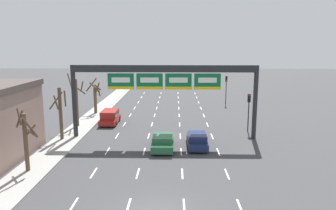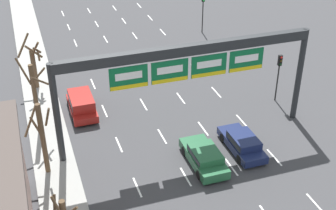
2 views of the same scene
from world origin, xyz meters
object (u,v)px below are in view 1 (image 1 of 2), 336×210
at_px(suv_red, 110,116).
at_px(car_navy, 197,140).
at_px(traffic_light_mid_block, 249,105).
at_px(car_green, 163,141).
at_px(tree_bare_second, 95,96).
at_px(tree_bare_closest, 26,138).
at_px(tree_bare_third, 77,100).
at_px(tree_bare_furthest, 60,111).
at_px(sign_gantry, 164,79).
at_px(traffic_light_near_gantry, 226,84).

height_order(suv_red, car_navy, suv_red).
height_order(suv_red, traffic_light_mid_block, traffic_light_mid_block).
relative_size(car_green, tree_bare_second, 0.99).
bearing_deg(tree_bare_closest, tree_bare_third, 91.18).
relative_size(tree_bare_second, tree_bare_furthest, 0.91).
bearing_deg(traffic_light_mid_block, suv_red, 168.98).
bearing_deg(suv_red, traffic_light_mid_block, -11.02).
bearing_deg(suv_red, car_navy, -41.63).
bearing_deg(traffic_light_mid_block, tree_bare_second, 155.36).
relative_size(suv_red, tree_bare_furthest, 0.86).
xyz_separation_m(car_green, car_navy, (3.18, 0.63, -0.01)).
distance_m(traffic_light_mid_block, tree_bare_second, 20.72).
relative_size(sign_gantry, traffic_light_mid_block, 4.47).
xyz_separation_m(suv_red, traffic_light_near_gantry, (15.85, 13.28, 2.29)).
xyz_separation_m(car_navy, tree_bare_furthest, (-13.33, 1.92, 2.24)).
bearing_deg(tree_bare_third, tree_bare_second, 86.97).
distance_m(sign_gantry, suv_red, 10.34).
distance_m(sign_gantry, car_green, 6.38).
bearing_deg(suv_red, car_green, -54.57).
height_order(sign_gantry, suv_red, sign_gantry).
bearing_deg(tree_bare_third, car_green, -37.61).
distance_m(suv_red, tree_bare_furthest, 7.94).
bearing_deg(tree_bare_furthest, traffic_light_mid_block, 11.06).
height_order(suv_red, tree_bare_second, tree_bare_second).
xyz_separation_m(sign_gantry, tree_bare_furthest, (-10.18, -0.91, -3.13)).
distance_m(traffic_light_near_gantry, tree_bare_closest, 34.20).
bearing_deg(car_green, tree_bare_closest, -149.56).
height_order(tree_bare_closest, tree_bare_furthest, tree_bare_furthest).
xyz_separation_m(car_green, tree_bare_furthest, (-10.16, 2.55, 2.23)).
distance_m(traffic_light_mid_block, tree_bare_closest, 22.46).
xyz_separation_m(sign_gantry, tree_bare_closest, (-9.84, -9.22, -3.43)).
height_order(sign_gantry, tree_bare_third, sign_gantry).
height_order(suv_red, tree_bare_closest, tree_bare_closest).
bearing_deg(car_green, car_navy, 11.26).
bearing_deg(traffic_light_near_gantry, tree_bare_second, -157.75).
bearing_deg(tree_bare_second, car_navy, -48.01).
distance_m(traffic_light_mid_block, tree_bare_furthest, 19.64).
xyz_separation_m(traffic_light_mid_block, tree_bare_second, (-18.83, 8.64, -0.49)).
bearing_deg(tree_bare_second, car_green, -56.99).
bearing_deg(car_green, tree_bare_second, 123.01).
xyz_separation_m(car_green, traffic_light_mid_block, (9.12, 6.32, 2.26)).
xyz_separation_m(suv_red, tree_bare_closest, (-3.13, -15.16, 1.73)).
height_order(traffic_light_near_gantry, tree_bare_furthest, tree_bare_furthest).
relative_size(sign_gantry, tree_bare_closest, 3.91).
height_order(sign_gantry, tree_bare_furthest, sign_gantry).
relative_size(traffic_light_mid_block, tree_bare_third, 0.69).
xyz_separation_m(car_green, tree_bare_third, (-10.09, 7.78, 2.49)).
relative_size(traffic_light_near_gantry, tree_bare_second, 0.96).
height_order(sign_gantry, car_green, sign_gantry).
xyz_separation_m(traffic_light_near_gantry, tree_bare_closest, (-18.98, -28.45, -0.56)).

